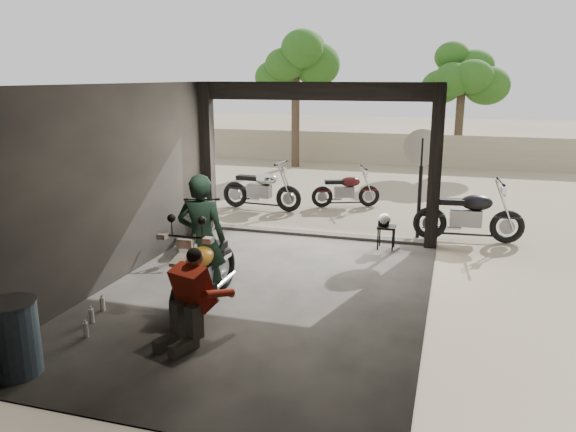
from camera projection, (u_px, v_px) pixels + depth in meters
The scene contains 16 objects.
ground at pixel (261, 297), 8.67m from camera, with size 80.00×80.00×0.00m, color #7A6D56.
garage at pixel (271, 208), 8.87m from camera, with size 7.00×7.13×3.20m.
boundary_wall at pixel (381, 149), 21.54m from camera, with size 18.00×0.30×1.20m, color gray.
tree_left at pixel (296, 57), 20.15m from camera, with size 2.20×2.20×5.60m.
tree_right at pixel (463, 69), 20.04m from camera, with size 2.20×2.20×5.00m.
main_bike at pixel (205, 265), 8.22m from camera, with size 0.76×1.85×1.23m, color beige, non-canonical shape.
left_bike at pixel (205, 219), 11.26m from camera, with size 0.63×1.54×1.04m, color black, non-canonical shape.
outside_bike_a at pixel (261, 185), 14.18m from camera, with size 0.77×1.86×1.26m, color black, non-canonical shape.
outside_bike_b at pixel (346, 187), 14.47m from camera, with size 0.64×1.55×1.05m, color #3E0E10, non-canonical shape.
outside_bike_c at pixel (469, 211), 11.42m from camera, with size 0.79×1.92×1.30m, color black, non-canonical shape.
rider at pixel (202, 239), 8.26m from camera, with size 0.71×0.47×1.95m, color black.
mechanic at pixel (186, 301), 6.96m from camera, with size 0.61×0.83×1.20m, color red, non-canonical shape.
stool at pixel (386, 230), 10.93m from camera, with size 0.34×0.34×0.47m.
helmet at pixel (384, 219), 10.93m from camera, with size 0.26×0.27×0.24m, color silver.
oil_drum at pixel (13, 339), 6.30m from camera, with size 0.57×0.57×0.88m, color #415A6E.
sign_post at pixel (421, 166), 11.46m from camera, with size 0.76×0.08×2.28m.
Camera 1 is at (2.72, -7.65, 3.31)m, focal length 35.00 mm.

